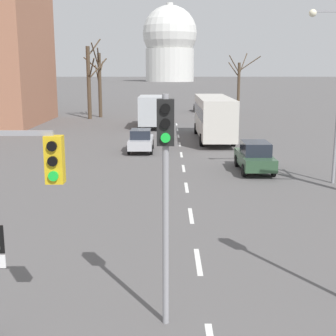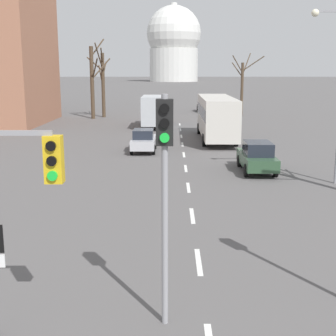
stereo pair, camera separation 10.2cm
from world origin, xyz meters
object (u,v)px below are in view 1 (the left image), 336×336
traffic_signal_near_left (8,177)px  sedan_mid_centre (254,157)px  sedan_near_left (141,140)px  city_bus (213,115)px  delivery_truck (151,110)px  traffic_signal_centre_tall (165,168)px  street_lamp_right (334,81)px  sedan_near_right (201,106)px

traffic_signal_near_left → sedan_mid_centre: traffic_signal_near_left is taller
sedan_near_left → city_bus: 8.05m
city_bus → delivery_truck: (-5.35, 8.60, -0.35)m
traffic_signal_near_left → city_bus: 29.65m
traffic_signal_centre_tall → street_lamp_right: 15.70m
street_lamp_right → sedan_near_right: size_ratio=1.97×
sedan_mid_centre → traffic_signal_near_left: bearing=-115.9°
traffic_signal_near_left → city_bus: (6.92, 28.79, -1.46)m
street_lamp_right → sedan_mid_centre: 5.97m
sedan_near_left → delivery_truck: 14.28m
sedan_near_right → sedan_mid_centre: size_ratio=0.99×
sedan_near_right → sedan_near_left: bearing=-101.3°
delivery_truck → city_bus: bearing=-58.1°
traffic_signal_centre_tall → delivery_truck: size_ratio=0.71×
sedan_near_right → traffic_signal_near_left: bearing=-98.0°
traffic_signal_centre_tall → delivery_truck: (-1.59, 36.87, -1.87)m
street_lamp_right → sedan_near_right: street_lamp_right is taller
city_bus → delivery_truck: city_bus is taller
sedan_near_left → sedan_near_right: size_ratio=0.90×
traffic_signal_near_left → city_bus: traffic_signal_near_left is taller
street_lamp_right → sedan_mid_centre: street_lamp_right is taller
delivery_truck → street_lamp_right: bearing=-67.6°
street_lamp_right → sedan_near_left: bearing=137.0°
street_lamp_right → sedan_near_right: 42.04m
sedan_near_right → traffic_signal_centre_tall: bearing=-94.8°
traffic_signal_near_left → traffic_signal_centre_tall: (3.16, 0.52, 0.07)m
delivery_truck → traffic_signal_near_left: bearing=-92.4°
street_lamp_right → sedan_near_left: (-9.93, 9.26, -4.31)m
traffic_signal_centre_tall → sedan_near_right: bearing=85.2°
sedan_near_right → city_bus: bearing=-91.8°
city_bus → street_lamp_right: bearing=-73.8°
traffic_signal_near_left → sedan_near_left: bearing=86.7°
traffic_signal_centre_tall → sedan_near_right: 55.30m
traffic_signal_near_left → sedan_mid_centre: 18.66m
traffic_signal_near_left → sedan_near_left: traffic_signal_near_left is taller
city_bus → delivery_truck: size_ratio=1.50×
traffic_signal_near_left → sedan_near_left: (1.33, 23.14, -2.70)m
sedan_mid_centre → sedan_near_left: bearing=136.0°
sedan_near_left → street_lamp_right: bearing=-43.0°
city_bus → delivery_truck: 10.13m
street_lamp_right → city_bus: (-4.34, 14.91, -3.06)m
traffic_signal_centre_tall → sedan_mid_centre: 17.05m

